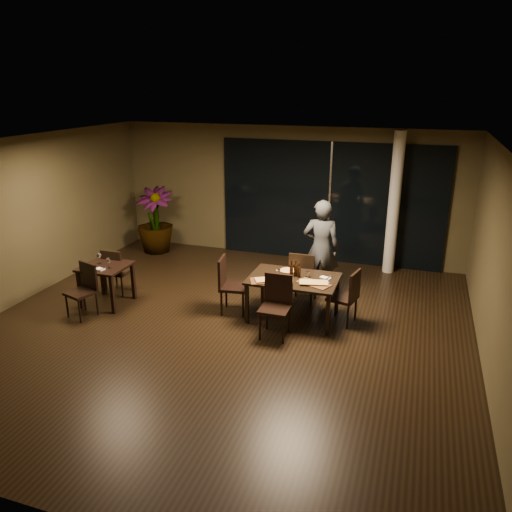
# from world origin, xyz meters

# --- Properties ---
(ground) EXTENTS (8.00, 8.00, 0.00)m
(ground) POSITION_xyz_m (0.00, 0.00, 0.00)
(ground) COLOR black
(ground) RESTS_ON ground
(wall_back) EXTENTS (8.00, 0.10, 3.00)m
(wall_back) POSITION_xyz_m (0.00, 4.05, 1.50)
(wall_back) COLOR #443D24
(wall_back) RESTS_ON ground
(wall_front) EXTENTS (8.00, 0.10, 3.00)m
(wall_front) POSITION_xyz_m (0.00, -4.05, 1.50)
(wall_front) COLOR #443D24
(wall_front) RESTS_ON ground
(wall_left) EXTENTS (0.10, 8.00, 3.00)m
(wall_left) POSITION_xyz_m (-4.05, 0.00, 1.50)
(wall_left) COLOR #443D24
(wall_left) RESTS_ON ground
(wall_right) EXTENTS (0.10, 8.00, 3.00)m
(wall_right) POSITION_xyz_m (4.05, 0.00, 1.50)
(wall_right) COLOR #443D24
(wall_right) RESTS_ON ground
(ceiling) EXTENTS (8.00, 8.00, 0.04)m
(ceiling) POSITION_xyz_m (0.00, 0.00, 3.02)
(ceiling) COLOR silver
(ceiling) RESTS_ON wall_back
(window_panel) EXTENTS (5.00, 0.06, 2.70)m
(window_panel) POSITION_xyz_m (1.00, 3.96, 1.35)
(window_panel) COLOR black
(window_panel) RESTS_ON ground
(column) EXTENTS (0.24, 0.24, 3.00)m
(column) POSITION_xyz_m (2.40, 3.65, 1.50)
(column) COLOR silver
(column) RESTS_ON ground
(main_table) EXTENTS (1.50, 1.00, 0.75)m
(main_table) POSITION_xyz_m (1.00, 0.80, 0.68)
(main_table) COLOR black
(main_table) RESTS_ON ground
(side_table) EXTENTS (0.80, 0.80, 0.75)m
(side_table) POSITION_xyz_m (-2.40, 0.30, 0.62)
(side_table) COLOR black
(side_table) RESTS_ON ground
(chair_main_far) EXTENTS (0.47, 0.47, 1.01)m
(chair_main_far) POSITION_xyz_m (1.01, 1.43, 0.56)
(chair_main_far) COLOR black
(chair_main_far) RESTS_ON ground
(chair_main_near) EXTENTS (0.47, 0.47, 1.01)m
(chair_main_near) POSITION_xyz_m (0.89, 0.15, 0.56)
(chair_main_near) COLOR black
(chair_main_near) RESTS_ON ground
(chair_main_left) EXTENTS (0.54, 0.54, 1.02)m
(chair_main_left) POSITION_xyz_m (-0.14, 0.69, 0.57)
(chair_main_left) COLOR black
(chair_main_left) RESTS_ON ground
(chair_main_right) EXTENTS (0.53, 0.53, 0.96)m
(chair_main_right) POSITION_xyz_m (1.92, 0.88, 0.53)
(chair_main_right) COLOR black
(chair_main_right) RESTS_ON ground
(chair_side_far) EXTENTS (0.43, 0.43, 0.92)m
(chair_side_far) POSITION_xyz_m (-2.48, 0.72, 0.51)
(chair_side_far) COLOR black
(chair_side_far) RESTS_ON ground
(chair_side_near) EXTENTS (0.55, 0.55, 0.94)m
(chair_side_near) POSITION_xyz_m (-2.48, -0.23, 0.53)
(chair_side_near) COLOR black
(chair_side_near) RESTS_ON ground
(diner) EXTENTS (0.68, 0.49, 1.87)m
(diner) POSITION_xyz_m (1.23, 1.95, 0.94)
(diner) COLOR #2E3133
(diner) RESTS_ON ground
(potted_plant) EXTENTS (0.98, 0.98, 1.56)m
(potted_plant) POSITION_xyz_m (-3.05, 3.28, 0.78)
(potted_plant) COLOR #194416
(potted_plant) RESTS_ON ground
(pizza_board_left) EXTENTS (0.69, 0.54, 0.01)m
(pizza_board_left) POSITION_xyz_m (0.65, 0.53, 0.76)
(pizza_board_left) COLOR #4F2E19
(pizza_board_left) RESTS_ON main_table
(pizza_board_right) EXTENTS (0.61, 0.47, 0.01)m
(pizza_board_right) POSITION_xyz_m (1.39, 0.63, 0.76)
(pizza_board_right) COLOR #4F3419
(pizza_board_right) RESTS_ON main_table
(oblong_pizza_left) EXTENTS (0.49, 0.40, 0.02)m
(oblong_pizza_left) POSITION_xyz_m (0.65, 0.53, 0.77)
(oblong_pizza_left) COLOR maroon
(oblong_pizza_left) RESTS_ON pizza_board_left
(oblong_pizza_right) EXTENTS (0.48, 0.30, 0.02)m
(oblong_pizza_right) POSITION_xyz_m (1.39, 0.63, 0.77)
(oblong_pizza_right) COLOR maroon
(oblong_pizza_right) RESTS_ON pizza_board_right
(round_pizza) EXTENTS (0.27, 0.27, 0.01)m
(round_pizza) POSITION_xyz_m (0.82, 1.08, 0.76)
(round_pizza) COLOR #AB3813
(round_pizza) RESTS_ON main_table
(bottle_a) EXTENTS (0.06, 0.06, 0.29)m
(bottle_a) POSITION_xyz_m (0.95, 0.83, 0.89)
(bottle_a) COLOR black
(bottle_a) RESTS_ON main_table
(bottle_b) EXTENTS (0.06, 0.06, 0.25)m
(bottle_b) POSITION_xyz_m (1.08, 0.86, 0.88)
(bottle_b) COLOR black
(bottle_b) RESTS_ON main_table
(bottle_c) EXTENTS (0.06, 0.06, 0.28)m
(bottle_c) POSITION_xyz_m (1.01, 0.89, 0.89)
(bottle_c) COLOR black
(bottle_c) RESTS_ON main_table
(tumbler_left) EXTENTS (0.07, 0.07, 0.09)m
(tumbler_left) POSITION_xyz_m (0.70, 0.89, 0.79)
(tumbler_left) COLOR white
(tumbler_left) RESTS_ON main_table
(tumbler_right) EXTENTS (0.08, 0.08, 0.10)m
(tumbler_right) POSITION_xyz_m (1.22, 0.91, 0.80)
(tumbler_right) COLOR white
(tumbler_right) RESTS_ON main_table
(napkin_near) EXTENTS (0.20, 0.14, 0.01)m
(napkin_near) POSITION_xyz_m (1.52, 0.73, 0.76)
(napkin_near) COLOR silver
(napkin_near) RESTS_ON main_table
(napkin_far) EXTENTS (0.20, 0.15, 0.01)m
(napkin_far) POSITION_xyz_m (1.52, 0.95, 0.76)
(napkin_far) COLOR white
(napkin_far) RESTS_ON main_table
(wine_glass_a) EXTENTS (0.09, 0.09, 0.20)m
(wine_glass_a) POSITION_xyz_m (-2.55, 0.35, 0.85)
(wine_glass_a) COLOR white
(wine_glass_a) RESTS_ON side_table
(wine_glass_b) EXTENTS (0.08, 0.08, 0.18)m
(wine_glass_b) POSITION_xyz_m (-2.26, 0.20, 0.84)
(wine_glass_b) COLOR white
(wine_glass_b) RESTS_ON side_table
(side_napkin) EXTENTS (0.20, 0.16, 0.01)m
(side_napkin) POSITION_xyz_m (-2.36, 0.09, 0.76)
(side_napkin) COLOR white
(side_napkin) RESTS_ON side_table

